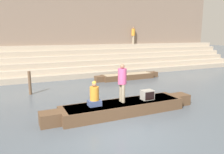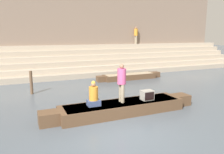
% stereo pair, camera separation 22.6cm
% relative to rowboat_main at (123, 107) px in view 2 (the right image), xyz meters
% --- Properties ---
extents(ground_plane, '(120.00, 120.00, 0.00)m').
position_rel_rowboat_main_xyz_m(ground_plane, '(-0.93, -1.55, -0.27)').
color(ground_plane, '#4C5660').
extents(ghat_steps, '(36.00, 3.31, 2.49)m').
position_rel_rowboat_main_xyz_m(ghat_steps, '(-0.93, 10.22, 0.63)').
color(ghat_steps, tan).
rests_on(ghat_steps, ground).
extents(back_wall, '(34.20, 1.28, 7.52)m').
position_rel_rowboat_main_xyz_m(back_wall, '(-0.93, 12.01, 3.47)').
color(back_wall, '#7F6B5B').
rests_on(back_wall, ground).
extents(rowboat_main, '(7.03, 1.38, 0.50)m').
position_rel_rowboat_main_xyz_m(rowboat_main, '(0.00, 0.00, 0.00)').
color(rowboat_main, brown).
rests_on(rowboat_main, ground).
extents(person_standing, '(0.37, 0.37, 1.66)m').
position_rel_rowboat_main_xyz_m(person_standing, '(-0.04, 0.06, 1.19)').
color(person_standing, gray).
rests_on(person_standing, rowboat_main).
extents(person_rowing, '(0.52, 0.41, 1.04)m').
position_rel_rowboat_main_xyz_m(person_rowing, '(-1.31, 0.06, 0.64)').
color(person_rowing, '#3D4C75').
rests_on(person_rowing, rowboat_main).
extents(tv_set, '(0.54, 0.40, 0.43)m').
position_rel_rowboat_main_xyz_m(tv_set, '(1.16, -0.09, 0.45)').
color(tv_set, '#9E998E').
rests_on(tv_set, rowboat_main).
extents(moored_boat_shore, '(5.32, 1.01, 0.41)m').
position_rel_rowboat_main_xyz_m(moored_boat_shore, '(3.77, 6.57, -0.05)').
color(moored_boat_shore, brown).
rests_on(moored_boat_shore, ground).
extents(mooring_post, '(0.16, 0.16, 1.35)m').
position_rel_rowboat_main_xyz_m(mooring_post, '(-3.46, 4.94, 0.41)').
color(mooring_post, brown).
rests_on(mooring_post, ground).
extents(person_on_steps, '(0.36, 0.36, 1.68)m').
position_rel_rowboat_main_xyz_m(person_on_steps, '(6.83, 11.14, 3.19)').
color(person_on_steps, gray).
rests_on(person_on_steps, ghat_steps).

